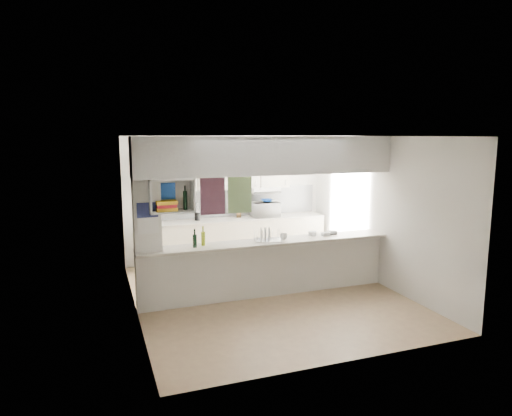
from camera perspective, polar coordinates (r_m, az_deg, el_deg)
name	(u,v)px	position (r m, az deg, el deg)	size (l,w,h in m)	color
floor	(267,295)	(7.68, 1.43, -10.83)	(4.80, 4.80, 0.00)	#927255
ceiling	(268,136)	(7.22, 1.51, 8.97)	(4.80, 4.80, 0.00)	white
wall_back	(226,198)	(9.58, -3.75, 1.20)	(4.20, 4.20, 0.00)	silver
wall_left	(133,227)	(6.87, -15.09, -2.27)	(4.80, 4.80, 0.00)	silver
wall_right	(379,211)	(8.32, 15.07, -0.31)	(4.80, 4.80, 0.00)	silver
servery_partition	(258,196)	(7.22, 0.20, 1.48)	(4.20, 0.50, 2.60)	silver
cubby_shelf	(170,198)	(6.80, -10.71, 1.28)	(0.65, 0.35, 0.50)	white
kitchen_run	(237,222)	(9.46, -2.35, -1.81)	(3.60, 0.63, 2.24)	beige
microwave	(265,209)	(9.53, 1.18, -0.18)	(0.56, 0.38, 0.31)	white
bowl	(267,201)	(9.53, 1.34, 0.94)	(0.24, 0.24, 0.06)	#0E3DA0
dish_rack	(268,235)	(7.43, 1.47, -3.39)	(0.49, 0.41, 0.23)	silver
cup	(284,236)	(7.45, 3.49, -3.57)	(0.13, 0.13, 0.10)	white
wine_bottles	(199,239)	(7.08, -7.12, -3.90)	(0.21, 0.14, 0.30)	black
plastic_tubs	(322,233)	(7.91, 8.24, -3.14)	(0.53, 0.22, 0.07)	silver
utensil_jar	(197,217)	(9.23, -7.36, -1.09)	(0.11, 0.11, 0.15)	black
knife_block	(239,213)	(9.48, -2.17, -0.61)	(0.10, 0.08, 0.19)	brown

